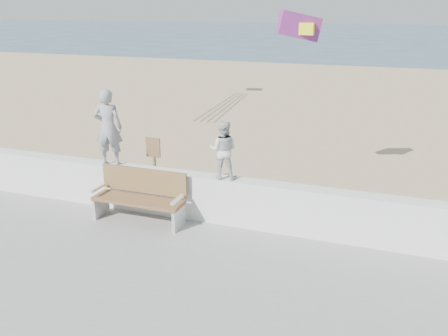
{
  "coord_description": "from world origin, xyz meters",
  "views": [
    {
      "loc": [
        2.92,
        -5.88,
        4.17
      ],
      "look_at": [
        0.2,
        1.8,
        1.35
      ],
      "focal_mm": 38.0,
      "sensor_mm": 36.0,
      "label": 1
    }
  ],
  "objects": [
    {
      "name": "bench",
      "position": [
        -1.42,
        1.55,
        0.69
      ],
      "size": [
        1.8,
        0.57,
        1.0
      ],
      "color": "brown",
      "rests_on": "boardwalk"
    },
    {
      "name": "seawall",
      "position": [
        0.0,
        2.0,
        0.63
      ],
      "size": [
        30.0,
        0.35,
        0.9
      ],
      "primitive_type": "cube",
      "color": "silver",
      "rests_on": "boardwalk"
    },
    {
      "name": "sign",
      "position": [
        -1.66,
        2.61,
        0.94
      ],
      "size": [
        0.32,
        0.07,
        1.46
      ],
      "color": "olive",
      "rests_on": "sand"
    },
    {
      "name": "child",
      "position": [
        0.11,
        2.0,
        1.63
      ],
      "size": [
        0.59,
        0.49,
        1.1
      ],
      "primitive_type": "imported",
      "rotation": [
        0.0,
        0.0,
        3.3
      ],
      "color": "silver",
      "rests_on": "seawall"
    },
    {
      "name": "sand",
      "position": [
        0.0,
        9.0,
        0.04
      ],
      "size": [
        90.0,
        40.0,
        0.08
      ],
      "primitive_type": "cube",
      "color": "tan",
      "rests_on": "ground"
    },
    {
      "name": "parafoil_kite",
      "position": [
        1.0,
        4.24,
        3.74
      ],
      "size": [
        0.94,
        0.69,
        0.65
      ],
      "color": "red",
      "rests_on": "ground"
    },
    {
      "name": "ground",
      "position": [
        0.0,
        0.0,
        0.0
      ],
      "size": [
        220.0,
        220.0,
        0.0
      ],
      "primitive_type": "plane",
      "color": "#314E63",
      "rests_on": "ground"
    },
    {
      "name": "adult",
      "position": [
        -2.32,
        2.0,
        1.85
      ],
      "size": [
        0.64,
        0.5,
        1.54
      ],
      "primitive_type": "imported",
      "rotation": [
        0.0,
        0.0,
        3.4
      ],
      "color": "gray",
      "rests_on": "seawall"
    }
  ]
}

